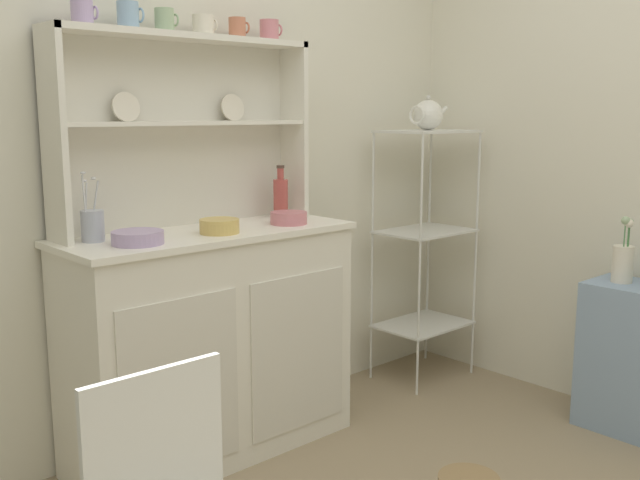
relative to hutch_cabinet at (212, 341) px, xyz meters
The scene contains 17 objects.
wall_back 0.83m from the hutch_cabinet, 91.74° to the left, with size 3.84×0.05×2.50m, color silver.
hutch_cabinet is the anchor object (origin of this frame).
hutch_shelf_unit 0.88m from the hutch_cabinet, 90.00° to the left, with size 1.08×0.18×0.74m.
bakers_rack 1.31m from the hutch_cabinet, ahead, with size 0.46×0.33×1.26m.
cup_lilac_0 1.28m from the hutch_cabinet, 163.04° to the left, with size 0.09×0.07×0.08m.
cup_sky_1 1.25m from the hutch_cabinet, 152.06° to the left, with size 0.09×0.08×0.09m.
cup_sage_2 1.23m from the hutch_cabinet, 124.69° to the left, with size 0.09×0.07×0.08m.
cup_cream_3 1.22m from the hutch_cabinet, 55.72° to the left, with size 0.10×0.08×0.08m.
cup_terracotta_4 1.24m from the hutch_cabinet, 26.66° to the left, with size 0.08×0.07×0.08m.
cup_rose_5 1.29m from the hutch_cabinet, 16.77° to the left, with size 0.09×0.08×0.08m.
bowl_mixing_large 0.57m from the hutch_cabinet, 167.74° to the right, with size 0.18×0.18×0.05m, color #B79ECC.
bowl_floral_medium 0.47m from the hutch_cabinet, 90.00° to the right, with size 0.15×0.15×0.05m, color #DBB760.
bowl_cream_small 0.58m from the hutch_cabinet, 12.26° to the right, with size 0.15×0.15×0.05m, color #D17A84.
jam_bottle 0.68m from the hutch_cabinet, 11.42° to the left, with size 0.06×0.06×0.22m.
utensil_jar 0.66m from the hutch_cabinet, 169.60° to the left, with size 0.08×0.08×0.25m.
porcelain_teapot 1.54m from the hutch_cabinet, ahead, with size 0.24×0.15×0.17m.
flower_vase 1.74m from the hutch_cabinet, 33.78° to the right, with size 0.09×0.09×0.28m.
Camera 1 is at (-1.51, -0.92, 1.34)m, focal length 40.53 mm.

